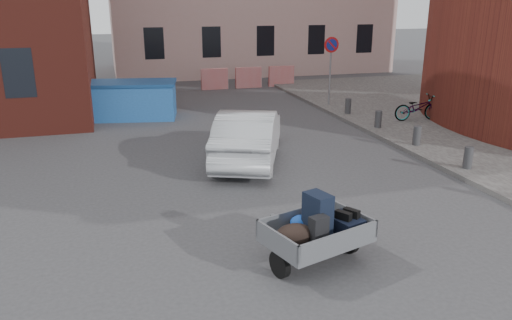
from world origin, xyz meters
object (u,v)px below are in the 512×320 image
object	(u,v)px
trailer	(316,230)
silver_car	(248,135)
dumpster	(132,100)
bicycle	(418,108)

from	to	relation	value
trailer	silver_car	world-z (taller)	silver_car
dumpster	bicycle	world-z (taller)	dumpster
bicycle	dumpster	bearing A→B (deg)	73.82
silver_car	trailer	bearing A→B (deg)	107.29
trailer	bicycle	bearing A→B (deg)	31.09
dumpster	silver_car	size ratio (longest dim) A/B	0.81
trailer	silver_car	distance (m)	5.65
silver_car	dumpster	bearing A→B (deg)	-44.56
silver_car	bicycle	bearing A→B (deg)	-138.42
trailer	silver_car	xyz separation A→B (m)	(0.44, 5.63, 0.09)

